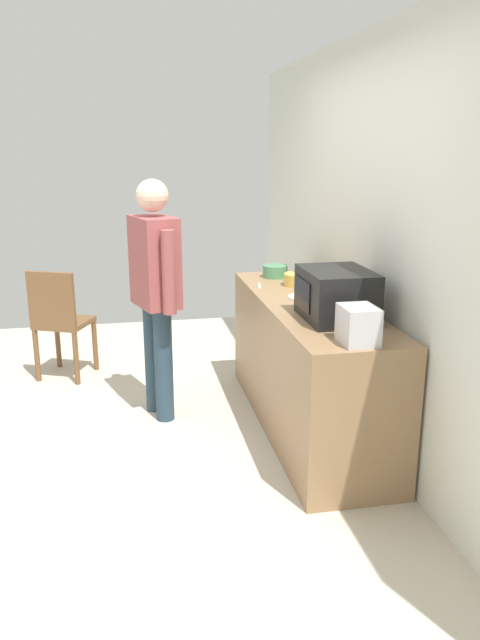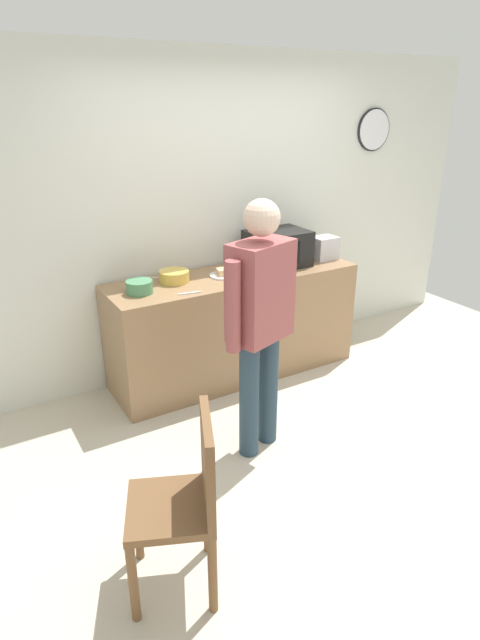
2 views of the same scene
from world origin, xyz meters
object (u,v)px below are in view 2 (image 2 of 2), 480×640
object	(u,v)px
cereal_bowl	(174,276)
salad_bowl	(139,287)
microwave	(278,248)
person_standing	(260,313)
spoon_utensil	(148,278)
wooden_chair	(186,497)
fork_utensil	(189,293)
toaster	(324,248)
sandwich_plate	(224,274)

from	to	relation	value
cereal_bowl	salad_bowl	bearing A→B (deg)	-161.86
microwave	salad_bowl	size ratio (longest dim) A/B	2.55
cereal_bowl	person_standing	world-z (taller)	person_standing
microwave	spoon_utensil	size ratio (longest dim) A/B	2.94
spoon_utensil	wooden_chair	xyz separation A→B (m)	(-0.64, -2.02, -0.38)
spoon_utensil	person_standing	distance (m)	1.29
salad_bowl	fork_utensil	world-z (taller)	salad_bowl
spoon_utensil	wooden_chair	size ratio (longest dim) A/B	0.18
toaster	cereal_bowl	bearing A→B (deg)	176.24
person_standing	wooden_chair	bearing A→B (deg)	-139.41
microwave	person_standing	size ratio (longest dim) A/B	0.29
sandwich_plate	cereal_bowl	distance (m)	0.41
microwave	fork_utensil	size ratio (longest dim) A/B	2.94
person_standing	microwave	bearing A→B (deg)	50.92
salad_bowl	wooden_chair	bearing A→B (deg)	-104.75
sandwich_plate	toaster	size ratio (longest dim) A/B	1.05
microwave	person_standing	world-z (taller)	person_standing
toaster	fork_utensil	size ratio (longest dim) A/B	1.29
sandwich_plate	wooden_chair	size ratio (longest dim) A/B	0.25
cereal_bowl	person_standing	bearing A→B (deg)	-84.31
cereal_bowl	wooden_chair	size ratio (longest dim) A/B	0.25
person_standing	cereal_bowl	bearing A→B (deg)	95.69
cereal_bowl	spoon_utensil	bearing A→B (deg)	126.17
salad_bowl	spoon_utensil	distance (m)	0.35
sandwich_plate	person_standing	size ratio (longest dim) A/B	0.14
cereal_bowl	wooden_chair	world-z (taller)	cereal_bowl
microwave	salad_bowl	distance (m)	1.27
sandwich_plate	toaster	bearing A→B (deg)	-0.92
microwave	sandwich_plate	xyz separation A→B (m)	(-0.54, -0.03, -0.13)
person_standing	wooden_chair	xyz separation A→B (m)	(-0.88, -0.76, -0.47)
microwave	toaster	xyz separation A→B (m)	(0.47, -0.04, -0.05)
wooden_chair	spoon_utensil	bearing A→B (deg)	72.49
sandwich_plate	fork_utensil	size ratio (longest dim) A/B	1.35
microwave	toaster	bearing A→B (deg)	-5.30
spoon_utensil	person_standing	xyz separation A→B (m)	(0.25, -1.26, 0.08)
fork_utensil	spoon_utensil	xyz separation A→B (m)	(-0.12, 0.50, 0.00)
sandwich_plate	fork_utensil	bearing A→B (deg)	-151.37
toaster	spoon_utensil	bearing A→B (deg)	169.60
microwave	wooden_chair	size ratio (longest dim) A/B	0.53
microwave	wooden_chair	distance (m)	2.53
cereal_bowl	microwave	bearing A→B (deg)	-2.98
sandwich_plate	microwave	bearing A→B (deg)	2.92
fork_utensil	spoon_utensil	distance (m)	0.51
toaster	wooden_chair	distance (m)	2.83
sandwich_plate	salad_bowl	world-z (taller)	salad_bowl
sandwich_plate	spoon_utensil	world-z (taller)	sandwich_plate
toaster	spoon_utensil	distance (m)	1.58
salad_bowl	fork_utensil	bearing A→B (deg)	-32.89
toaster	person_standing	distance (m)	1.63
microwave	wooden_chair	world-z (taller)	microwave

